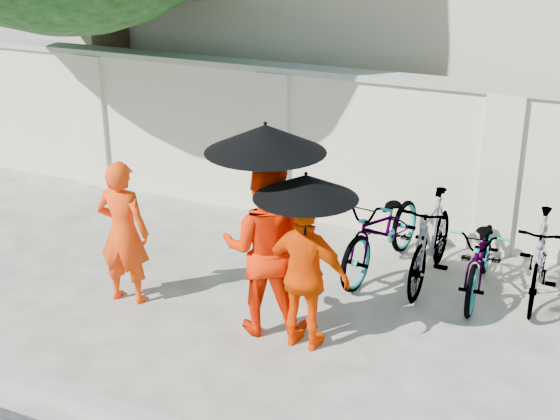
% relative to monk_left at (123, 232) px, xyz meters
% --- Properties ---
extents(ground, '(80.00, 80.00, 0.00)m').
position_rel_monk_left_xyz_m(ground, '(1.40, -0.12, -0.80)').
color(ground, beige).
extents(kerb, '(40.00, 0.16, 0.12)m').
position_rel_monk_left_xyz_m(kerb, '(1.40, -1.82, -0.74)').
color(kerb, '#9D9E90').
rests_on(kerb, ground).
extents(compound_wall, '(20.00, 0.30, 2.00)m').
position_rel_monk_left_xyz_m(compound_wall, '(2.40, 3.08, 0.20)').
color(compound_wall, beige).
rests_on(compound_wall, ground).
extents(building_behind, '(14.00, 6.00, 3.20)m').
position_rel_monk_left_xyz_m(building_behind, '(3.40, 6.88, 0.80)').
color(building_behind, '#BEB299').
rests_on(building_behind, ground).
extents(monk_left, '(0.63, 0.46, 1.60)m').
position_rel_monk_left_xyz_m(monk_left, '(0.00, 0.00, 0.00)').
color(monk_left, '#FF3E09').
rests_on(monk_left, ground).
extents(monk_center, '(1.03, 0.90, 1.79)m').
position_rel_monk_left_xyz_m(monk_center, '(1.65, 0.08, 0.10)').
color(monk_center, '#F12300').
rests_on(monk_center, ground).
extents(parasol_center, '(1.15, 1.15, 1.17)m').
position_rel_monk_left_xyz_m(parasol_center, '(1.70, -0.00, 1.25)').
color(parasol_center, black).
rests_on(parasol_center, ground).
extents(monk_right, '(0.90, 0.39, 1.52)m').
position_rel_monk_left_xyz_m(monk_right, '(2.15, -0.06, -0.04)').
color(monk_right, '#FF4900').
rests_on(monk_right, ground).
extents(parasol_right, '(0.97, 0.97, 0.95)m').
position_rel_monk_left_xyz_m(parasol_right, '(2.17, -0.14, 0.90)').
color(parasol_right, black).
rests_on(parasol_right, ground).
extents(bike_0, '(0.94, 2.01, 1.02)m').
position_rel_monk_left_xyz_m(bike_0, '(2.30, 1.88, -0.29)').
color(bike_0, gray).
rests_on(bike_0, ground).
extents(bike_1, '(0.49, 1.74, 1.04)m').
position_rel_monk_left_xyz_m(bike_1, '(2.89, 1.81, -0.28)').
color(bike_1, gray).
rests_on(bike_1, ground).
extents(bike_2, '(0.70, 1.75, 0.90)m').
position_rel_monk_left_xyz_m(bike_2, '(3.47, 1.78, -0.35)').
color(bike_2, gray).
rests_on(bike_2, ground).
extents(bike_3, '(0.53, 1.63, 0.97)m').
position_rel_monk_left_xyz_m(bike_3, '(4.06, 1.92, -0.32)').
color(bike_3, gray).
rests_on(bike_3, ground).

